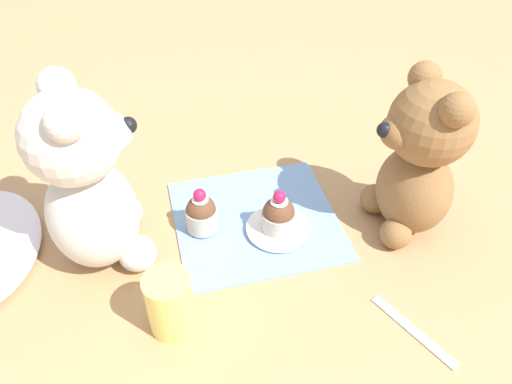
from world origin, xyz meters
The scene contains 9 objects.
ground_plane centered at (0.00, 0.00, 0.00)m, with size 4.00×4.00×0.00m, color tan.
knitted_placemat centered at (0.00, 0.00, 0.00)m, with size 0.22×0.23×0.01m, color #7A9ED1.
teddy_bear_cream centered at (-0.01, 0.21, 0.12)m, with size 0.14×0.14×0.26m.
teddy_bear_tan centered at (-0.06, -0.21, 0.12)m, with size 0.12×0.13×0.24m.
cupcake_near_cream_bear centered at (0.00, 0.08, 0.03)m, with size 0.05×0.05×0.07m.
saucer_plate centered at (-0.03, -0.02, 0.01)m, with size 0.09×0.09×0.01m, color white.
cupcake_near_tan_bear centered at (-0.03, -0.02, 0.03)m, with size 0.05×0.05×0.07m.
juice_glass centered at (-0.15, 0.14, 0.04)m, with size 0.06×0.06×0.08m, color #EADB66.
teaspoon centered at (-0.23, -0.14, 0.00)m, with size 0.12×0.01×0.01m, color silver.
Camera 1 is at (-0.51, 0.13, 0.52)m, focal length 35.00 mm.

